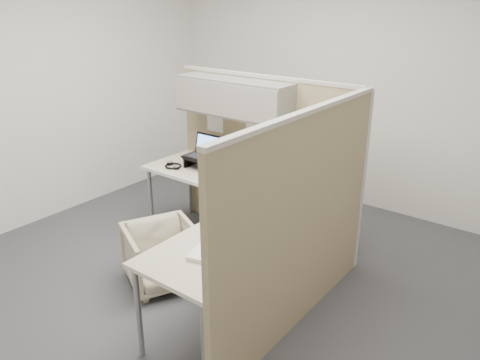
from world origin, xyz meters
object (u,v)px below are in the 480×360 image
Objects in this scene: office_chair at (162,253)px; keyboard at (256,188)px; monitor_left at (274,151)px; desk at (233,203)px.

keyboard is (0.43, 0.74, 0.45)m from office_chair.
monitor_left is 0.39m from keyboard.
desk is 4.29× the size of monitor_left.
keyboard is (0.01, -0.29, -0.26)m from monitor_left.
office_chair is 1.32m from monitor_left.
office_chair is at bearing -130.21° from desk.
keyboard is (0.04, 0.27, 0.05)m from desk.
keyboard reaches higher than office_chair.
desk is 4.37× the size of keyboard.
office_chair is (-0.40, -0.47, -0.40)m from desk.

